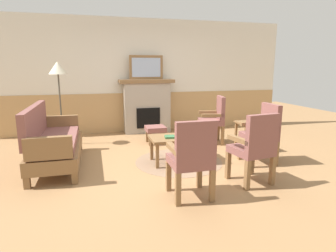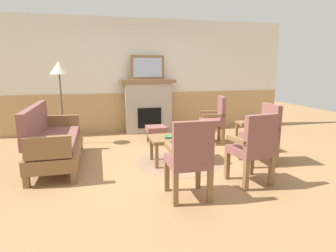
% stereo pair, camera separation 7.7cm
% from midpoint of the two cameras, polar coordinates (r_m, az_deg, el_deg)
% --- Properties ---
extents(ground_plane, '(14.00, 14.00, 0.00)m').
position_cam_midpoint_polar(ground_plane, '(4.78, 1.49, -7.30)').
color(ground_plane, '#997047').
extents(wall_back, '(7.20, 0.14, 2.70)m').
position_cam_midpoint_polar(wall_back, '(7.06, -4.17, 9.70)').
color(wall_back, silver).
rests_on(wall_back, ground_plane).
extents(fireplace, '(1.30, 0.44, 1.28)m').
position_cam_midpoint_polar(fireplace, '(6.87, -3.73, 4.14)').
color(fireplace, '#A39989').
rests_on(fireplace, ground_plane).
extents(framed_picture, '(0.80, 0.04, 0.56)m').
position_cam_midpoint_polar(framed_picture, '(6.81, -3.83, 11.73)').
color(framed_picture, brown).
rests_on(framed_picture, fireplace).
extents(couch, '(0.70, 1.80, 0.98)m').
position_cam_midpoint_polar(couch, '(4.87, -21.68, -2.92)').
color(couch, brown).
rests_on(couch, ground_plane).
extents(coffee_table, '(0.96, 0.56, 0.44)m').
position_cam_midpoint_polar(coffee_table, '(4.70, 2.62, -2.75)').
color(coffee_table, brown).
rests_on(coffee_table, ground_plane).
extents(round_rug, '(1.46, 1.46, 0.01)m').
position_cam_midpoint_polar(round_rug, '(4.81, 2.58, -7.16)').
color(round_rug, '#896B51').
rests_on(round_rug, ground_plane).
extents(book_on_table, '(0.19, 0.20, 0.03)m').
position_cam_midpoint_polar(book_on_table, '(4.59, 0.75, -2.19)').
color(book_on_table, '#33663D').
rests_on(book_on_table, coffee_table).
extents(footstool, '(0.40, 0.40, 0.36)m').
position_cam_midpoint_polar(footstool, '(5.88, -2.04, -0.78)').
color(footstool, brown).
rests_on(footstool, ground_plane).
extents(armchair_near_fireplace, '(0.57, 0.57, 0.98)m').
position_cam_midpoint_polar(armchair_near_fireplace, '(5.94, 9.85, 1.67)').
color(armchair_near_fireplace, brown).
rests_on(armchair_near_fireplace, ground_plane).
extents(armchair_by_window_left, '(0.50, 0.50, 0.98)m').
position_cam_midpoint_polar(armchair_by_window_left, '(4.89, 19.07, -0.98)').
color(armchair_by_window_left, brown).
rests_on(armchair_by_window_left, ground_plane).
extents(armchair_front_left, '(0.55, 0.55, 0.98)m').
position_cam_midpoint_polar(armchair_front_left, '(3.94, 17.45, -3.83)').
color(armchair_front_left, brown).
rests_on(armchair_front_left, ground_plane).
extents(armchair_front_center, '(0.48, 0.48, 0.98)m').
position_cam_midpoint_polar(armchair_front_center, '(3.36, 5.06, -6.04)').
color(armchair_front_center, brown).
rests_on(armchair_front_center, ground_plane).
extents(side_table, '(0.44, 0.44, 0.55)m').
position_cam_midpoint_polar(side_table, '(5.55, 16.62, -0.45)').
color(side_table, brown).
rests_on(side_table, ground_plane).
extents(floor_lamp_by_couch, '(0.36, 0.36, 1.68)m').
position_cam_midpoint_polar(floor_lamp_by_couch, '(6.07, -20.76, 9.97)').
color(floor_lamp_by_couch, '#332D28').
rests_on(floor_lamp_by_couch, ground_plane).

